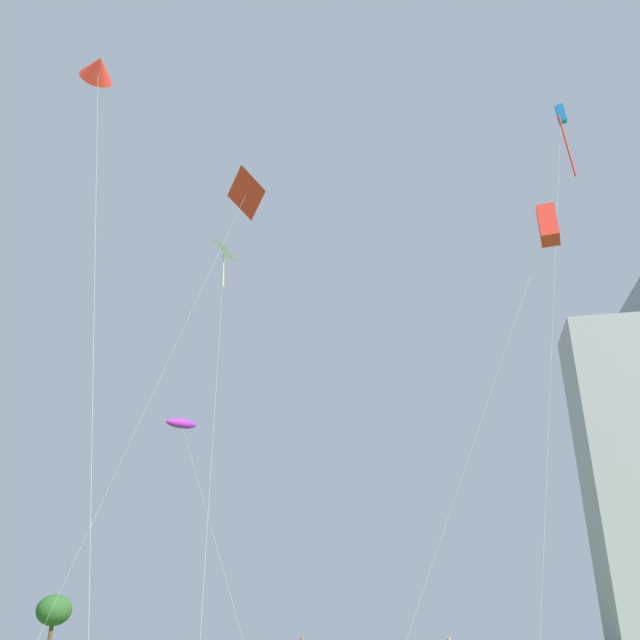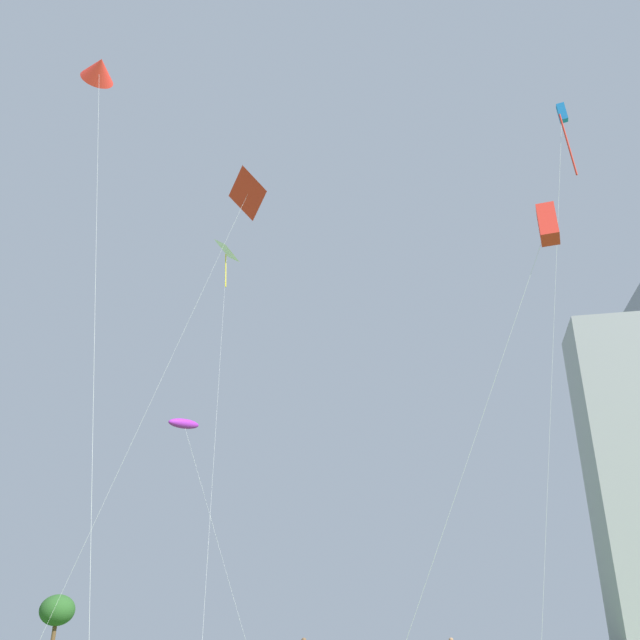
# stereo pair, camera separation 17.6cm
# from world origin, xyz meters

# --- Properties ---
(kite_flying_0) EXTENTS (7.61, 2.36, 16.67)m
(kite_flying_0) POSITION_xyz_m (8.60, 5.53, 15.77)
(kite_flying_0) COLOR silver
(kite_flying_0) RESTS_ON ground
(kite_flying_1) EXTENTS (10.40, 4.04, 29.29)m
(kite_flying_1) POSITION_xyz_m (-9.06, 16.17, 28.21)
(kite_flying_1) COLOR silver
(kite_flying_1) RESTS_ON ground
(kite_flying_2) EXTENTS (5.17, 0.77, 28.94)m
(kite_flying_2) POSITION_xyz_m (10.71, 14.81, 27.75)
(kite_flying_2) COLOR silver
(kite_flying_2) RESTS_ON ground
(kite_flying_3) EXTENTS (8.53, 4.74, 33.81)m
(kite_flying_3) POSITION_xyz_m (-14.90, 7.21, 32.65)
(kite_flying_3) COLOR silver
(kite_flying_3) RESTS_ON ground
(kite_flying_4) EXTENTS (6.70, 11.60, 34.05)m
(kite_flying_4) POSITION_xyz_m (-17.21, 29.49, 32.72)
(kite_flying_4) COLOR silver
(kite_flying_4) RESTS_ON ground
(kite_flying_5) EXTENTS (5.99, 3.71, 16.15)m
(kite_flying_5) POSITION_xyz_m (-16.91, 24.05, 15.65)
(kite_flying_5) COLOR silver
(kite_flying_5) RESTS_ON ground
(park_tree_0) EXTENTS (2.36, 2.36, 4.53)m
(park_tree_0) POSITION_xyz_m (-25.86, 24.68, 3.49)
(park_tree_0) COLOR brown
(park_tree_0) RESTS_ON ground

